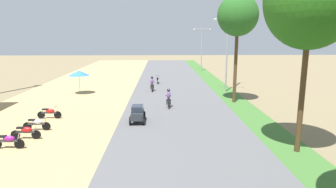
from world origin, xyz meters
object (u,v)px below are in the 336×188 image
utility_pole_near (236,48)px  motorbike_ahead_second (168,98)px  parked_motorbike_sixth (50,112)px  motorbike_ahead_third (152,84)px  parked_motorbike_third (8,140)px  streetlamp_near (227,50)px  median_tree_second (311,0)px  vendor_umbrella (79,73)px  car_hatchback_charcoal (138,113)px  streetlamp_mid (202,46)px  median_tree_third (238,16)px  parked_motorbike_fifth (37,123)px  parked_motorbike_fourth (26,131)px  motorbike_ahead_fourth (158,79)px

utility_pole_near → motorbike_ahead_second: 13.65m
parked_motorbike_sixth → motorbike_ahead_third: 13.11m
parked_motorbike_third → streetlamp_near: size_ratio=0.22×
median_tree_second → streetlamp_near: median_tree_second is taller
streetlamp_near → utility_pole_near: (1.71, 2.97, 0.06)m
vendor_umbrella → car_hatchback_charcoal: (6.97, -10.65, -1.56)m
streetlamp_mid → car_hatchback_charcoal: size_ratio=3.69×
streetlamp_near → car_hatchback_charcoal: 15.11m
parked_motorbike_sixth → streetlamp_mid: (15.63, 30.07, 3.79)m
parked_motorbike_third → parked_motorbike_sixth: size_ratio=1.00×
parked_motorbike_third → parked_motorbike_sixth: bearing=89.4°
median_tree_third → car_hatchback_charcoal: bearing=-143.7°
vendor_umbrella → parked_motorbike_sixth: bearing=-88.3°
parked_motorbike_fifth → utility_pole_near: bearing=43.3°
parked_motorbike_fifth → parked_motorbike_sixth: 2.81m
median_tree_second → streetlamp_near: 17.42m
parked_motorbike_sixth → car_hatchback_charcoal: bearing=-9.7°
parked_motorbike_sixth → median_tree_third: median_tree_third is taller
parked_motorbike_fifth → median_tree_second: size_ratio=0.17×
parked_motorbike_fifth → streetlamp_near: streetlamp_near is taller
streetlamp_mid → parked_motorbike_fourth: bearing=-114.0°
parked_motorbike_fourth → vendor_umbrella: 14.07m
parked_motorbike_fourth → streetlamp_near: 21.78m
motorbike_ahead_second → motorbike_ahead_fourth: (-1.06, 12.93, -0.28)m
car_hatchback_charcoal → motorbike_ahead_third: 11.98m
streetlamp_mid → motorbike_ahead_third: size_ratio=4.11×
motorbike_ahead_third → car_hatchback_charcoal: bearing=-93.5°
median_tree_second → motorbike_ahead_third: (-8.32, 17.55, -7.06)m
vendor_umbrella → streetlamp_mid: (15.90, 20.57, 2.04)m
utility_pole_near → motorbike_ahead_fourth: size_ratio=5.06×
parked_motorbike_third → parked_motorbike_fifth: bearing=85.1°
median_tree_second → utility_pole_near: (1.59, 20.09, -3.17)m
median_tree_second → car_hatchback_charcoal: 12.83m
parked_motorbike_third → parked_motorbike_fifth: same height
motorbike_ahead_second → median_tree_third: bearing=17.1°
vendor_umbrella → streetlamp_mid: 26.09m
parked_motorbike_third → parked_motorbike_sixth: same height
streetlamp_near → vendor_umbrella: bearing=-176.8°
median_tree_second → streetlamp_mid: 36.99m
utility_pole_near → motorbike_ahead_third: bearing=-165.6°
parked_motorbike_sixth → utility_pole_near: bearing=37.6°
median_tree_third → motorbike_ahead_fourth: size_ratio=5.42×
motorbike_ahead_fourth → vendor_umbrella: bearing=-141.2°
streetlamp_near → utility_pole_near: bearing=60.1°
motorbike_ahead_third → motorbike_ahead_fourth: 5.38m
parked_motorbike_sixth → motorbike_ahead_fourth: motorbike_ahead_fourth is taller
parked_motorbike_fourth → motorbike_ahead_third: 16.88m
parked_motorbike_sixth → median_tree_second: 18.65m
parked_motorbike_fifth → median_tree_third: (15.06, 7.94, 7.36)m
parked_motorbike_fourth → motorbike_ahead_second: 11.70m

